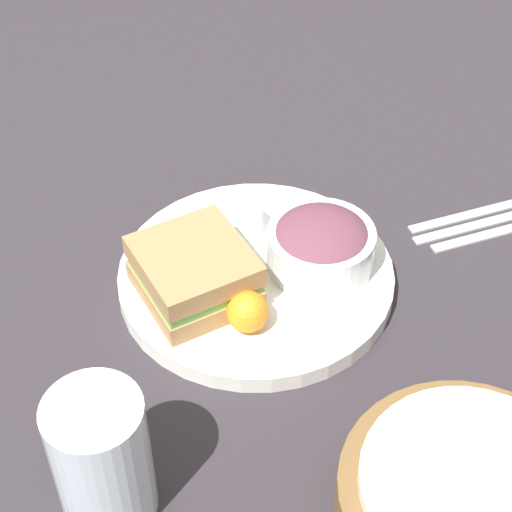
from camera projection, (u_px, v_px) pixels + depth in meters
ground_plane at (256, 284)px, 0.88m from camera, size 4.00×4.00×0.00m
plate at (256, 277)px, 0.88m from camera, size 0.28×0.28×0.02m
sandwich at (194, 272)px, 0.83m from camera, size 0.10×0.11×0.06m
salad_bowl at (321, 244)px, 0.86m from camera, size 0.11×0.11×0.06m
dressing_cup at (285, 216)px, 0.90m from camera, size 0.05×0.05×0.03m
orange_wedge at (248, 312)px, 0.80m from camera, size 0.04×0.04×0.04m
drink_glass at (102, 459)px, 0.66m from camera, size 0.08×0.08×0.13m
bread_basket at (466, 510)px, 0.65m from camera, size 0.20×0.20×0.08m
fork at (476, 213)px, 0.96m from camera, size 0.17×0.04×0.01m
knife at (484, 222)px, 0.95m from camera, size 0.17×0.04×0.01m
spoon at (493, 233)px, 0.94m from camera, size 0.15×0.03×0.01m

